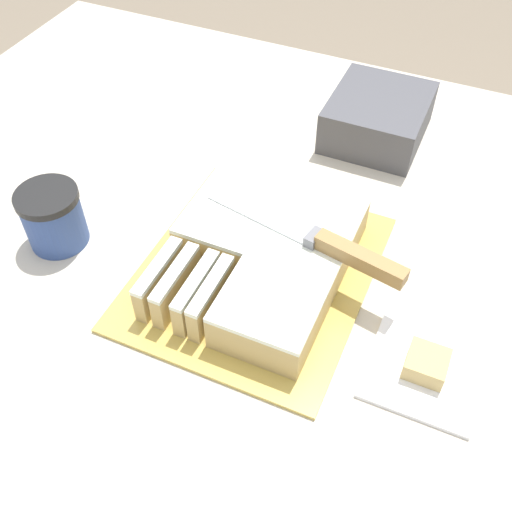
# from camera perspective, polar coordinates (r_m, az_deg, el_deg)

# --- Properties ---
(ground_plane) EXTENTS (8.00, 8.00, 0.00)m
(ground_plane) POSITION_cam_1_polar(r_m,az_deg,el_deg) (1.73, -0.44, -20.50)
(ground_plane) COLOR #7F705B
(countertop) EXTENTS (1.40, 1.10, 0.95)m
(countertop) POSITION_cam_1_polar(r_m,az_deg,el_deg) (1.30, -0.56, -12.66)
(countertop) COLOR beige
(countertop) RESTS_ON ground_plane
(cake_board) EXTENTS (0.31, 0.37, 0.01)m
(cake_board) POSITION_cam_1_polar(r_m,az_deg,el_deg) (0.86, 0.00, -1.50)
(cake_board) COLOR gold
(cake_board) RESTS_ON countertop
(cake) EXTENTS (0.24, 0.29, 0.06)m
(cake) POSITION_cam_1_polar(r_m,az_deg,el_deg) (0.84, 0.54, 0.22)
(cake) COLOR tan
(cake) RESTS_ON cake_board
(knife) EXTENTS (0.30, 0.08, 0.02)m
(knife) POSITION_cam_1_polar(r_m,az_deg,el_deg) (0.80, 7.81, 0.69)
(knife) COLOR silver
(knife) RESTS_ON cake
(coffee_cup) EXTENTS (0.09, 0.09, 0.09)m
(coffee_cup) POSITION_cam_1_polar(r_m,az_deg,el_deg) (0.92, -18.76, 3.50)
(coffee_cup) COLOR #334C8C
(coffee_cup) RESTS_ON countertop
(paper_napkin) EXTENTS (0.14, 0.14, 0.01)m
(paper_napkin) POSITION_cam_1_polar(r_m,az_deg,el_deg) (0.79, 15.69, -10.47)
(paper_napkin) COLOR white
(paper_napkin) RESTS_ON countertop
(brownie) EXTENTS (0.05, 0.05, 0.03)m
(brownie) POSITION_cam_1_polar(r_m,az_deg,el_deg) (0.78, 15.93, -9.83)
(brownie) COLOR tan
(brownie) RESTS_ON paper_napkin
(storage_box) EXTENTS (0.16, 0.18, 0.08)m
(storage_box) POSITION_cam_1_polar(r_m,az_deg,el_deg) (1.10, 11.51, 12.80)
(storage_box) COLOR #47474C
(storage_box) RESTS_ON countertop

